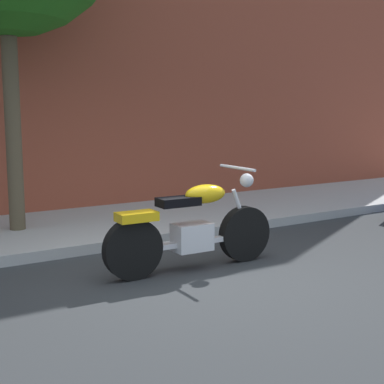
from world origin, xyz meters
name	(u,v)px	position (x,y,z in m)	size (l,w,h in m)	color
ground_plane	(183,277)	(0.00, 0.00, 0.00)	(60.00, 60.00, 0.00)	#303335
sidewalk	(90,227)	(0.00, 2.75, 0.07)	(19.71, 2.61, 0.14)	#ABABAB
motorcycle	(192,230)	(0.24, 0.21, 0.47)	(2.18, 0.70, 1.18)	black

